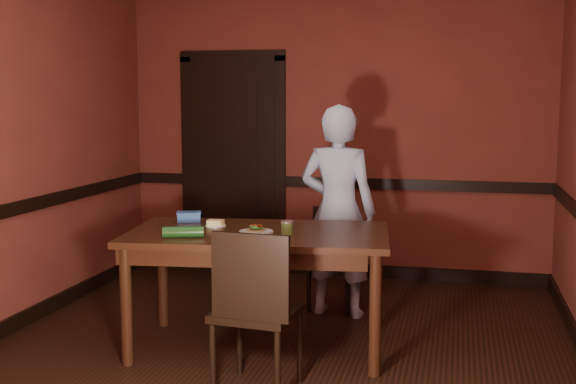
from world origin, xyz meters
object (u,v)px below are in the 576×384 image
at_px(dining_table, 258,290).
at_px(sauce_jar, 287,228).
at_px(food_tub, 189,217).
at_px(chair_far, 334,260).
at_px(cheese_saucer, 216,224).
at_px(chair_near, 257,309).
at_px(person, 338,211).
at_px(sandwich_plate, 256,231).

height_order(dining_table, sauce_jar, sauce_jar).
height_order(sauce_jar, food_tub, sauce_jar).
bearing_deg(chair_far, sauce_jar, -87.65).
height_order(dining_table, food_tub, food_tub).
distance_m(cheese_saucer, food_tub, 0.28).
bearing_deg(chair_far, chair_near, -86.86).
xyz_separation_m(person, food_tub, (-0.98, -0.66, 0.02)).
distance_m(person, sandwich_plate, 1.05).
xyz_separation_m(person, sauce_jar, (-0.17, -1.00, 0.03)).
relative_size(chair_far, sauce_jar, 8.47).
height_order(cheese_saucer, food_tub, food_tub).
bearing_deg(dining_table, sauce_jar, -30.76).
height_order(chair_far, person, person).
relative_size(sandwich_plate, food_tub, 1.12).
distance_m(person, sauce_jar, 1.01).
xyz_separation_m(chair_far, chair_near, (-0.16, -1.71, 0.08)).
relative_size(dining_table, sandwich_plate, 7.58).
relative_size(chair_near, sandwich_plate, 4.24).
bearing_deg(dining_table, person, 59.74).
height_order(dining_table, chair_far, dining_table).
relative_size(sandwich_plate, cheese_saucer, 1.58).
distance_m(dining_table, sauce_jar, 0.52).
height_order(chair_far, cheese_saucer, cheese_saucer).
height_order(dining_table, person, person).
bearing_deg(food_tub, dining_table, -41.82).
bearing_deg(chair_near, chair_far, -89.59).
bearing_deg(chair_near, person, -91.69).
distance_m(dining_table, chair_near, 0.71).
bearing_deg(sandwich_plate, person, 68.63).
distance_m(dining_table, food_tub, 0.77).
bearing_deg(cheese_saucer, sandwich_plate, -28.23).
bearing_deg(sauce_jar, food_tub, 157.42).
bearing_deg(cheese_saucer, chair_far, 53.39).
xyz_separation_m(sauce_jar, food_tub, (-0.81, 0.34, -0.01)).
distance_m(chair_far, chair_near, 1.72).
distance_m(dining_table, cheese_saucer, 0.55).
bearing_deg(person, chair_near, 88.75).
relative_size(dining_table, chair_far, 2.14).
relative_size(dining_table, cheese_saucer, 12.00).
xyz_separation_m(dining_table, cheese_saucer, (-0.34, 0.11, 0.42)).
xyz_separation_m(chair_far, sauce_jar, (-0.12, -1.13, 0.46)).
xyz_separation_m(chair_far, cheese_saucer, (-0.68, -0.92, 0.43)).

